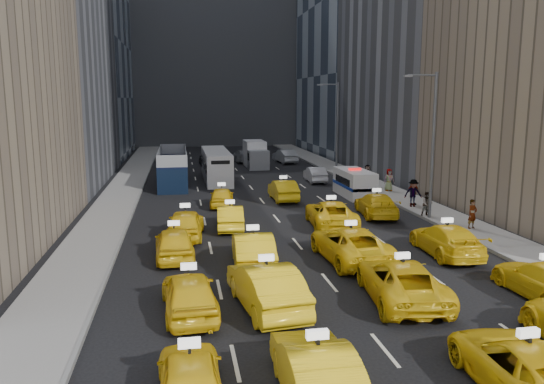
{
  "coord_description": "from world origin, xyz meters",
  "views": [
    {
      "loc": [
        -5.88,
        -18.01,
        7.42
      ],
      "look_at": [
        -0.58,
        12.31,
        2.0
      ],
      "focal_mm": 35.0,
      "sensor_mm": 36.0,
      "label": 1
    }
  ],
  "objects_px": {
    "double_decker": "(173,167)",
    "pedestrian_0": "(472,214)",
    "taxi_0": "(190,377)",
    "city_bus": "(216,165)",
    "taxi_2": "(525,367)",
    "nypd_van": "(354,184)",
    "taxi_1": "(317,372)",
    "box_truck": "(256,154)"
  },
  "relations": [
    {
      "from": "taxi_0",
      "to": "city_bus",
      "type": "height_order",
      "value": "city_bus"
    },
    {
      "from": "taxi_0",
      "to": "city_bus",
      "type": "xyz_separation_m",
      "value": [
        3.19,
        36.62,
        0.68
      ]
    },
    {
      "from": "nypd_van",
      "to": "taxi_1",
      "type": "bearing_deg",
      "value": -116.53
    },
    {
      "from": "double_decker",
      "to": "box_truck",
      "type": "distance_m",
      "value": 13.85
    },
    {
      "from": "taxi_1",
      "to": "city_bus",
      "type": "bearing_deg",
      "value": -89.32
    },
    {
      "from": "nypd_van",
      "to": "city_bus",
      "type": "relative_size",
      "value": 0.49
    },
    {
      "from": "taxi_0",
      "to": "pedestrian_0",
      "type": "bearing_deg",
      "value": -138.59
    },
    {
      "from": "nypd_van",
      "to": "taxi_0",
      "type": "bearing_deg",
      "value": -122.45
    },
    {
      "from": "taxi_2",
      "to": "nypd_van",
      "type": "relative_size",
      "value": 0.97
    },
    {
      "from": "double_decker",
      "to": "pedestrian_0",
      "type": "xyz_separation_m",
      "value": [
        16.88,
        -19.97,
        -0.53
      ]
    },
    {
      "from": "taxi_0",
      "to": "box_truck",
      "type": "bearing_deg",
      "value": -101.17
    },
    {
      "from": "taxi_0",
      "to": "box_truck",
      "type": "distance_m",
      "value": 46.13
    },
    {
      "from": "taxi_0",
      "to": "pedestrian_0",
      "type": "distance_m",
      "value": 21.9
    },
    {
      "from": "taxi_2",
      "to": "double_decker",
      "type": "bearing_deg",
      "value": -72.49
    },
    {
      "from": "nypd_van",
      "to": "box_truck",
      "type": "relative_size",
      "value": 0.85
    },
    {
      "from": "taxi_2",
      "to": "nypd_van",
      "type": "bearing_deg",
      "value": -96.56
    },
    {
      "from": "taxi_1",
      "to": "taxi_2",
      "type": "height_order",
      "value": "taxi_1"
    },
    {
      "from": "taxi_1",
      "to": "nypd_van",
      "type": "relative_size",
      "value": 0.9
    },
    {
      "from": "double_decker",
      "to": "box_truck",
      "type": "bearing_deg",
      "value": 47.83
    },
    {
      "from": "box_truck",
      "to": "pedestrian_0",
      "type": "distance_m",
      "value": 31.66
    },
    {
      "from": "taxi_2",
      "to": "double_decker",
      "type": "xyz_separation_m",
      "value": [
        -9.1,
        35.77,
        0.81
      ]
    },
    {
      "from": "taxi_2",
      "to": "box_truck",
      "type": "distance_m",
      "value": 46.43
    },
    {
      "from": "city_bus",
      "to": "pedestrian_0",
      "type": "xyz_separation_m",
      "value": [
        12.97,
        -21.84,
        -0.37
      ]
    },
    {
      "from": "double_decker",
      "to": "taxi_0",
      "type": "bearing_deg",
      "value": -91.28
    },
    {
      "from": "taxi_0",
      "to": "box_truck",
      "type": "relative_size",
      "value": 0.64
    },
    {
      "from": "nypd_van",
      "to": "pedestrian_0",
      "type": "distance_m",
      "value": 12.05
    },
    {
      "from": "box_truck",
      "to": "pedestrian_0",
      "type": "xyz_separation_m",
      "value": [
        8.04,
        -30.62,
        -0.4
      ]
    },
    {
      "from": "double_decker",
      "to": "pedestrian_0",
      "type": "distance_m",
      "value": 26.15
    },
    {
      "from": "taxi_2",
      "to": "city_bus",
      "type": "distance_m",
      "value": 38.0
    },
    {
      "from": "taxi_2",
      "to": "city_bus",
      "type": "relative_size",
      "value": 0.48
    },
    {
      "from": "city_bus",
      "to": "taxi_0",
      "type": "bearing_deg",
      "value": -93.29
    },
    {
      "from": "double_decker",
      "to": "box_truck",
      "type": "relative_size",
      "value": 1.71
    },
    {
      "from": "city_bus",
      "to": "pedestrian_0",
      "type": "bearing_deg",
      "value": -57.6
    },
    {
      "from": "taxi_0",
      "to": "taxi_2",
      "type": "xyz_separation_m",
      "value": [
        8.37,
        -1.02,
        0.03
      ]
    },
    {
      "from": "double_decker",
      "to": "box_truck",
      "type": "height_order",
      "value": "double_decker"
    },
    {
      "from": "taxi_1",
      "to": "city_bus",
      "type": "height_order",
      "value": "city_bus"
    },
    {
      "from": "city_bus",
      "to": "nypd_van",
      "type": "bearing_deg",
      "value": -44.02
    },
    {
      "from": "taxi_0",
      "to": "pedestrian_0",
      "type": "height_order",
      "value": "pedestrian_0"
    },
    {
      "from": "taxi_2",
      "to": "pedestrian_0",
      "type": "relative_size",
      "value": 3.06
    },
    {
      "from": "taxi_2",
      "to": "double_decker",
      "type": "height_order",
      "value": "double_decker"
    },
    {
      "from": "double_decker",
      "to": "taxi_1",
      "type": "bearing_deg",
      "value": -86.33
    },
    {
      "from": "nypd_van",
      "to": "pedestrian_0",
      "type": "height_order",
      "value": "nypd_van"
    }
  ]
}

